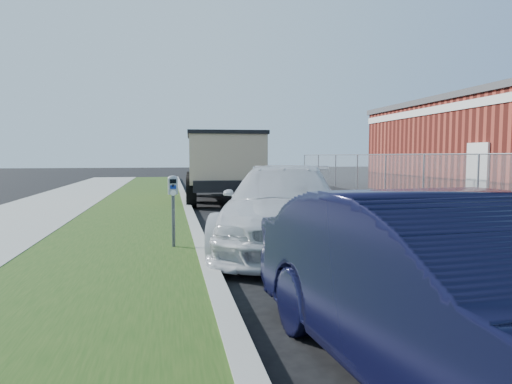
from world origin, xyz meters
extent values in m
plane|color=black|center=(0.00, 0.00, 0.00)|extent=(120.00, 120.00, 0.00)
cube|color=gray|center=(-2.60, 2.00, 0.07)|extent=(0.25, 50.00, 0.15)
cube|color=#1C3D10|center=(-4.20, 2.00, 0.07)|extent=(3.00, 50.00, 0.13)
plane|color=slate|center=(6.00, 7.00, 0.90)|extent=(0.00, 30.00, 30.00)
cylinder|color=gray|center=(6.00, 7.00, 1.80)|extent=(0.04, 30.00, 0.04)
cylinder|color=gray|center=(6.00, 4.00, 0.90)|extent=(0.06, 0.06, 1.80)
cylinder|color=gray|center=(6.00, 7.00, 0.90)|extent=(0.06, 0.06, 1.80)
cylinder|color=gray|center=(6.00, 10.00, 0.90)|extent=(0.06, 0.06, 1.80)
cylinder|color=gray|center=(6.00, 13.00, 0.90)|extent=(0.06, 0.06, 1.80)
cylinder|color=gray|center=(6.00, 16.00, 0.90)|extent=(0.06, 0.06, 1.80)
cylinder|color=gray|center=(6.00, 19.00, 0.90)|extent=(0.06, 0.06, 1.80)
cylinder|color=gray|center=(6.00, 22.00, 0.90)|extent=(0.06, 0.06, 1.80)
cube|color=silver|center=(7.48, 8.00, 3.60)|extent=(0.06, 14.00, 0.30)
cube|color=silver|center=(7.45, 6.00, 1.10)|extent=(0.08, 1.10, 2.20)
cylinder|color=#3F4247|center=(-3.10, -0.06, 0.59)|extent=(0.06, 0.06, 0.93)
cube|color=gray|center=(-3.10, -0.06, 1.21)|extent=(0.17, 0.12, 0.28)
ellipsoid|color=gray|center=(-3.10, -0.06, 1.35)|extent=(0.18, 0.12, 0.11)
cube|color=black|center=(-3.10, -0.12, 1.30)|extent=(0.11, 0.02, 0.07)
cube|color=navy|center=(-3.10, -0.11, 1.20)|extent=(0.10, 0.01, 0.07)
cylinder|color=silver|center=(-3.10, -0.11, 1.10)|extent=(0.10, 0.01, 0.10)
cube|color=#3F4247|center=(-3.10, -0.11, 1.23)|extent=(0.04, 0.01, 0.05)
imported|color=silver|center=(-0.98, 0.28, 0.78)|extent=(3.73, 5.78, 1.56)
imported|color=black|center=(-1.15, -5.29, 0.73)|extent=(2.02, 4.60, 1.47)
cube|color=black|center=(-1.12, 9.46, 0.77)|extent=(2.63, 6.87, 0.37)
cube|color=tan|center=(-1.01, 11.89, 1.64)|extent=(2.57, 2.01, 2.12)
cube|color=black|center=(-1.01, 11.89, 2.06)|extent=(2.60, 2.04, 0.63)
cube|color=tan|center=(-1.16, 8.61, 1.64)|extent=(2.73, 4.55, 1.69)
cube|color=black|center=(-1.16, 8.61, 2.52)|extent=(2.84, 4.66, 0.13)
cube|color=black|center=(-0.97, 12.90, 0.69)|extent=(2.54, 0.27, 0.32)
cylinder|color=black|center=(-2.23, 11.84, 0.53)|extent=(0.39, 1.07, 1.06)
cylinder|color=black|center=(0.20, 11.73, 0.53)|extent=(0.39, 1.07, 1.06)
cylinder|color=black|center=(-2.36, 8.99, 0.53)|extent=(0.39, 1.07, 1.06)
cylinder|color=black|center=(0.07, 8.88, 0.53)|extent=(0.39, 1.07, 1.06)
cylinder|color=black|center=(-2.44, 7.08, 0.53)|extent=(0.39, 1.07, 1.06)
cylinder|color=black|center=(-0.01, 6.97, 0.53)|extent=(0.39, 1.07, 1.06)
camera|label=1|loc=(-3.16, -8.23, 1.75)|focal=32.00mm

